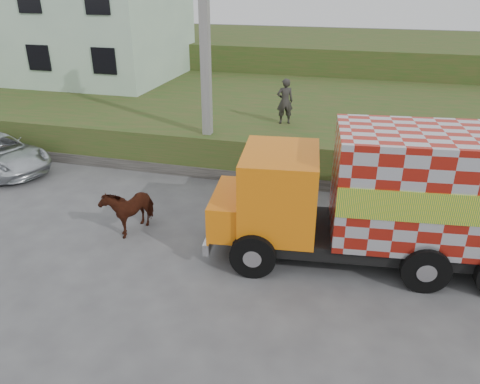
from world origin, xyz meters
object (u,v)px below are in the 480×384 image
(utility_pole, at_px, (206,61))
(cow, at_px, (129,208))
(pedestrian, at_px, (285,101))
(cargo_truck, at_px, (387,197))

(utility_pole, xyz_separation_m, cow, (-0.80, -4.69, -3.39))
(utility_pole, distance_m, pedestrian, 3.58)
(cargo_truck, height_order, pedestrian, cargo_truck)
(utility_pole, height_order, cargo_truck, utility_pole)
(utility_pole, relative_size, pedestrian, 4.63)
(cargo_truck, bearing_deg, pedestrian, 113.22)
(utility_pole, bearing_deg, pedestrian, 39.55)
(cargo_truck, bearing_deg, utility_pole, 137.34)
(pedestrian, bearing_deg, utility_pole, 18.98)
(cargo_truck, xyz_separation_m, cow, (-6.96, -0.23, -1.11))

